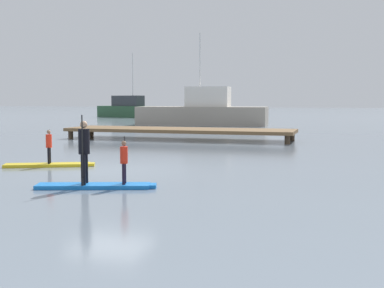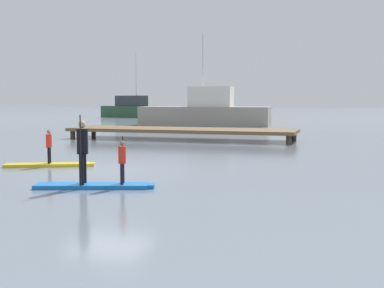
{
  "view_description": "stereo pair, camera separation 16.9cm",
  "coord_description": "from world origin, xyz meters",
  "px_view_note": "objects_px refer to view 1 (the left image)",
  "views": [
    {
      "loc": [
        7.09,
        -14.61,
        2.29
      ],
      "look_at": [
        1.92,
        2.73,
        0.67
      ],
      "focal_mm": 47.43,
      "sensor_mm": 36.0,
      "label": 1
    },
    {
      "loc": [
        7.25,
        -14.56,
        2.29
      ],
      "look_at": [
        1.92,
        2.73,
        0.67
      ],
      "focal_mm": 47.43,
      "sensor_mm": 36.0,
      "label": 2
    }
  ],
  "objects_px": {
    "paddleboard_near": "(50,165)",
    "paddler_child_solo": "(49,145)",
    "paddleboard_far": "(96,186)",
    "fishing_boat_green_midground": "(128,109)",
    "fishing_boat_white_large": "(203,112)",
    "paddler_adult": "(84,148)",
    "paddler_child_front": "(124,160)"
  },
  "relations": [
    {
      "from": "paddler_child_solo",
      "to": "paddleboard_far",
      "type": "xyz_separation_m",
      "value": [
        3.47,
        -3.32,
        -0.69
      ]
    },
    {
      "from": "paddleboard_far",
      "to": "fishing_boat_green_midground",
      "type": "xyz_separation_m",
      "value": [
        -19.59,
        46.48,
        0.99
      ]
    },
    {
      "from": "paddleboard_far",
      "to": "fishing_boat_green_midground",
      "type": "distance_m",
      "value": 50.45
    },
    {
      "from": "paddler_child_solo",
      "to": "paddleboard_far",
      "type": "distance_m",
      "value": 4.85
    },
    {
      "from": "paddleboard_near",
      "to": "paddleboard_far",
      "type": "xyz_separation_m",
      "value": [
        3.46,
        -3.31,
        0.0
      ]
    },
    {
      "from": "paddleboard_near",
      "to": "paddler_child_solo",
      "type": "xyz_separation_m",
      "value": [
        -0.01,
        0.01,
        0.69
      ]
    },
    {
      "from": "paddleboard_far",
      "to": "fishing_boat_white_large",
      "type": "height_order",
      "value": "fishing_boat_white_large"
    },
    {
      "from": "paddleboard_far",
      "to": "paddler_child_solo",
      "type": "bearing_deg",
      "value": 136.26
    },
    {
      "from": "paddler_adult",
      "to": "fishing_boat_white_large",
      "type": "bearing_deg",
      "value": 99.81
    },
    {
      "from": "paddleboard_far",
      "to": "paddler_adult",
      "type": "xyz_separation_m",
      "value": [
        -0.28,
        -0.09,
        0.99
      ]
    },
    {
      "from": "paddleboard_near",
      "to": "paddler_child_front",
      "type": "xyz_separation_m",
      "value": [
        4.14,
        -3.08,
        0.68
      ]
    },
    {
      "from": "paddler_adult",
      "to": "paddler_child_front",
      "type": "distance_m",
      "value": 1.06
    },
    {
      "from": "paddler_adult",
      "to": "paddler_child_front",
      "type": "relative_size",
      "value": 1.46
    },
    {
      "from": "fishing_boat_green_midground",
      "to": "paddler_child_front",
      "type": "bearing_deg",
      "value": -66.33
    },
    {
      "from": "paddleboard_near",
      "to": "fishing_boat_green_midground",
      "type": "height_order",
      "value": "fishing_boat_green_midground"
    },
    {
      "from": "fishing_boat_green_midground",
      "to": "fishing_boat_white_large",
      "type": "bearing_deg",
      "value": -47.82
    },
    {
      "from": "paddler_child_solo",
      "to": "fishing_boat_white_large",
      "type": "distance_m",
      "value": 27.89
    },
    {
      "from": "paddler_child_front",
      "to": "fishing_boat_green_midground",
      "type": "bearing_deg",
      "value": 113.67
    },
    {
      "from": "paddler_child_front",
      "to": "fishing_boat_white_large",
      "type": "relative_size",
      "value": 0.11
    },
    {
      "from": "paddler_child_solo",
      "to": "paddler_adult",
      "type": "relative_size",
      "value": 0.64
    },
    {
      "from": "paddler_adult",
      "to": "fishing_boat_green_midground",
      "type": "xyz_separation_m",
      "value": [
        -19.32,
        46.57,
        0.01
      ]
    },
    {
      "from": "paddler_child_front",
      "to": "fishing_boat_white_large",
      "type": "height_order",
      "value": "fishing_boat_white_large"
    },
    {
      "from": "paddler_adult",
      "to": "fishing_boat_green_midground",
      "type": "relative_size",
      "value": 0.2
    },
    {
      "from": "paddler_child_solo",
      "to": "paddler_child_front",
      "type": "relative_size",
      "value": 0.93
    },
    {
      "from": "paddler_child_solo",
      "to": "paddler_child_front",
      "type": "bearing_deg",
      "value": -36.63
    },
    {
      "from": "paddleboard_near",
      "to": "paddleboard_far",
      "type": "bearing_deg",
      "value": -43.73
    },
    {
      "from": "fishing_boat_green_midground",
      "to": "paddler_adult",
      "type": "bearing_deg",
      "value": -67.47
    },
    {
      "from": "paddler_child_solo",
      "to": "fishing_boat_green_midground",
      "type": "bearing_deg",
      "value": 110.49
    },
    {
      "from": "paddler_child_solo",
      "to": "paddler_adult",
      "type": "xyz_separation_m",
      "value": [
        3.19,
        -3.41,
        0.3
      ]
    },
    {
      "from": "paddler_adult",
      "to": "paddler_child_front",
      "type": "height_order",
      "value": "paddler_adult"
    },
    {
      "from": "paddler_child_solo",
      "to": "paddleboard_far",
      "type": "bearing_deg",
      "value": -43.74
    },
    {
      "from": "paddleboard_near",
      "to": "paddler_child_solo",
      "type": "distance_m",
      "value": 0.69
    }
  ]
}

